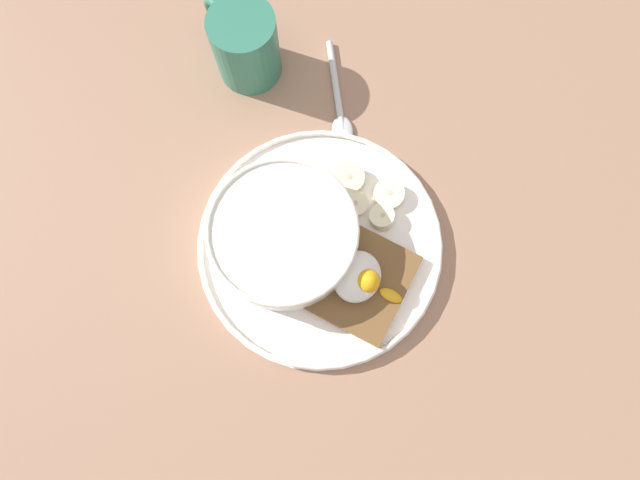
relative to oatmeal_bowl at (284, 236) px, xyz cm
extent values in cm
cube|color=#9D765C|center=(-1.21, 3.50, -4.65)|extent=(120.00, 120.00, 2.00)
cylinder|color=white|center=(-1.21, 3.50, -3.15)|extent=(26.32, 26.32, 1.00)
torus|color=white|center=(-1.21, 3.50, -2.35)|extent=(26.12, 26.12, 0.60)
cylinder|color=white|center=(0.00, 0.00, -0.10)|extent=(14.96, 14.96, 5.09)
torus|color=white|center=(0.00, 0.00, 2.44)|extent=(15.16, 15.16, 0.60)
cylinder|color=beige|center=(0.00, 0.00, -0.63)|extent=(13.56, 13.56, 3.63)
ellipsoid|color=beige|center=(0.00, 0.00, 0.98)|extent=(12.88, 12.88, 1.20)
ellipsoid|color=#D3AD8F|center=(0.01, -0.12, 1.26)|extent=(1.14, 1.48, 0.56)
ellipsoid|color=#CBB08D|center=(-1.53, 1.75, 1.23)|extent=(1.31, 1.01, 0.50)
ellipsoid|color=tan|center=(-2.06, -1.09, 1.35)|extent=(1.78, 1.21, 0.73)
ellipsoid|color=#C2B28A|center=(-0.51, -0.38, 1.34)|extent=(1.98, 1.75, 0.72)
ellipsoid|color=tan|center=(-3.65, 0.44, 1.26)|extent=(0.89, 1.35, 0.57)
cube|color=brown|center=(0.84, 8.44, -1.65)|extent=(11.22, 11.22, 0.30)
cube|color=#9A6B3C|center=(0.84, 8.44, -2.10)|extent=(11.00, 11.00, 1.09)
ellipsoid|color=white|center=(0.84, 8.44, -0.30)|extent=(5.42, 4.83, 2.51)
sphere|color=#EAA315|center=(0.91, 9.63, 0.44)|extent=(2.43, 2.43, 2.43)
ellipsoid|color=#EAA315|center=(1.08, 12.37, -1.35)|extent=(1.34, 2.52, 0.36)
cylinder|color=#F5EBC1|center=(-6.42, 8.45, -1.85)|extent=(3.31, 3.45, 1.80)
cylinder|color=#BFB796|center=(-6.42, 8.45, -1.17)|extent=(0.59, 0.60, 0.20)
cylinder|color=#F9EBC6|center=(-6.72, 5.25, -2.10)|extent=(2.81, 2.91, 1.30)
cylinder|color=#C2B79A|center=(-6.72, 5.25, -1.66)|extent=(0.51, 0.52, 0.20)
cylinder|color=beige|center=(-9.05, 3.22, -1.93)|extent=(4.66, 4.60, 1.63)
cylinder|color=#B9AE8A|center=(-9.05, 3.22, -1.33)|extent=(0.83, 0.82, 0.20)
cylinder|color=beige|center=(-9.15, 8.17, -1.98)|extent=(4.49, 4.43, 1.53)
cylinder|color=#BBB391|center=(-9.15, 8.17, -1.42)|extent=(0.80, 0.79, 0.19)
cylinder|color=#31765F|center=(-17.86, -12.71, 0.56)|extent=(7.36, 7.36, 8.41)
cylinder|color=#301D0F|center=(-17.86, -12.71, 3.75)|extent=(6.26, 6.26, 0.40)
torus|color=#31765F|center=(-19.89, -16.93, 0.98)|extent=(2.94, 4.67, 4.70)
cylinder|color=silver|center=(-19.52, -2.47, -3.25)|extent=(10.26, 6.57, 0.80)
ellipsoid|color=silver|center=(-14.59, 0.47, -3.25)|extent=(4.32, 3.91, 0.70)
camera|label=1|loc=(9.44, 8.15, 49.41)|focal=28.00mm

